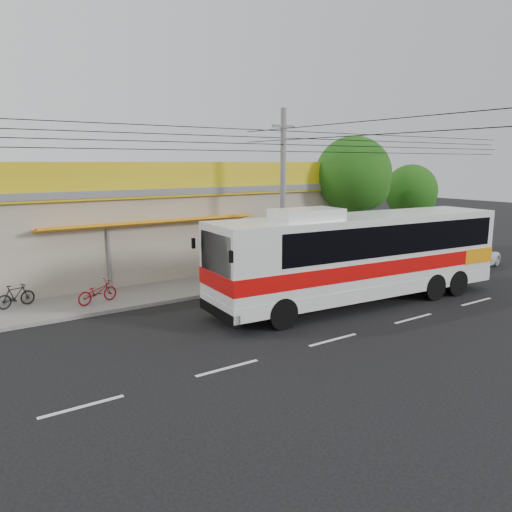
{
  "coord_description": "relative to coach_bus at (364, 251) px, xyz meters",
  "views": [
    {
      "loc": [
        -10.74,
        -13.82,
        5.68
      ],
      "look_at": [
        0.03,
        2.0,
        2.07
      ],
      "focal_mm": 35.0,
      "sensor_mm": 36.0,
      "label": 1
    }
  ],
  "objects": [
    {
      "name": "lane_markings",
      "position": [
        -4.08,
        -2.65,
        -2.13
      ],
      "size": [
        50.0,
        0.12,
        0.01
      ],
      "primitive_type": null,
      "color": "silver",
      "rests_on": "ground"
    },
    {
      "name": "sidewalk",
      "position": [
        -4.08,
        5.85,
        -2.06
      ],
      "size": [
        30.0,
        3.2,
        0.15
      ],
      "primitive_type": "cube",
      "color": "slate",
      "rests_on": "ground"
    },
    {
      "name": "tree_far",
      "position": [
        11.61,
        6.99,
        1.63
      ],
      "size": [
        3.35,
        3.35,
        5.56
      ],
      "color": "#332114",
      "rests_on": "ground"
    },
    {
      "name": "white_car",
      "position": [
        10.22,
        1.61,
        -1.55
      ],
      "size": [
        4.42,
        2.59,
        1.15
      ],
      "primitive_type": "imported",
      "rotation": [
        0.0,
        0.0,
        1.74
      ],
      "color": "white",
      "rests_on": "ground"
    },
    {
      "name": "utility_pole",
      "position": [
        -0.71,
        4.55,
        4.54
      ],
      "size": [
        34.0,
        14.0,
        8.09
      ],
      "color": "slate",
      "rests_on": "ground"
    },
    {
      "name": "motorbike_red",
      "position": [
        -9.23,
        5.48,
        -1.53
      ],
      "size": [
        1.81,
        1.02,
        0.9
      ],
      "primitive_type": "imported",
      "rotation": [
        0.0,
        0.0,
        1.83
      ],
      "color": "maroon",
      "rests_on": "sidewalk"
    },
    {
      "name": "motorbike_dark",
      "position": [
        -12.02,
        6.69,
        -1.53
      ],
      "size": [
        1.55,
        0.81,
        0.9
      ],
      "primitive_type": "imported",
      "rotation": [
        0.0,
        0.0,
        1.84
      ],
      "color": "black",
      "rests_on": "sidewalk"
    },
    {
      "name": "storefront_building",
      "position": [
        -4.09,
        11.39,
        0.17
      ],
      "size": [
        22.6,
        9.2,
        5.7
      ],
      "color": "gray",
      "rests_on": "ground"
    },
    {
      "name": "coach_bus",
      "position": [
        0.0,
        0.0,
        0.0
      ],
      "size": [
        13.1,
        3.74,
        3.99
      ],
      "rotation": [
        0.0,
        0.0,
        -0.08
      ],
      "color": "silver",
      "rests_on": "ground"
    },
    {
      "name": "ground",
      "position": [
        -4.08,
        -0.15,
        -2.13
      ],
      "size": [
        120.0,
        120.0,
        0.0
      ],
      "primitive_type": "plane",
      "color": "black",
      "rests_on": "ground"
    },
    {
      "name": "tree_near",
      "position": [
        6.05,
        6.58,
        2.71
      ],
      "size": [
        4.32,
        4.32,
        7.16
      ],
      "color": "#332114",
      "rests_on": "ground"
    }
  ]
}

